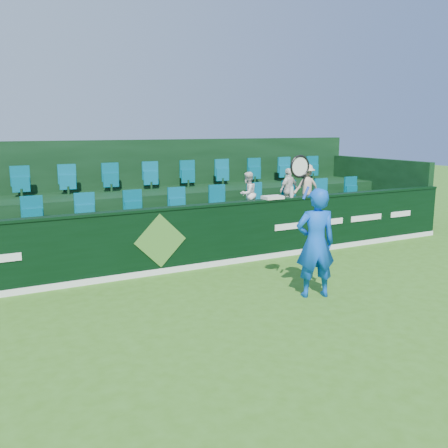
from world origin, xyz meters
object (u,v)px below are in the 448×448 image
spectator_middle (289,190)px  towel (273,197)px  spectator_left (248,194)px  tennis_player (315,242)px  drinks_bottle (292,192)px  spectator_right (306,187)px

spectator_middle → towel: (-1.23, -1.12, 0.03)m
spectator_left → tennis_player: bearing=54.4°
drinks_bottle → tennis_player: bearing=-117.4°
tennis_player → drinks_bottle: (1.36, 2.62, 0.50)m
spectator_middle → spectator_left: bearing=-16.2°
tennis_player → drinks_bottle: size_ratio=10.21×
drinks_bottle → towel: bearing=180.0°
tennis_player → spectator_right: size_ratio=2.13×
tennis_player → spectator_right: (2.62, 3.74, 0.43)m
spectator_left → drinks_bottle: 1.24m
tennis_player → towel: (0.84, 2.62, 0.41)m
tennis_player → spectator_middle: (2.07, 3.74, 0.38)m
tennis_player → spectator_right: bearing=54.9°
drinks_bottle → spectator_right: bearing=41.5°
spectator_middle → drinks_bottle: size_ratio=4.46×
tennis_player → drinks_bottle: bearing=62.6°
spectator_right → towel: (-1.78, -1.12, -0.02)m
spectator_middle → spectator_right: spectator_right is taller
spectator_left → spectator_middle: bearing=157.3°
spectator_left → spectator_middle: size_ratio=0.96×
spectator_right → tennis_player: bearing=57.7°
spectator_right → towel: bearing=34.9°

